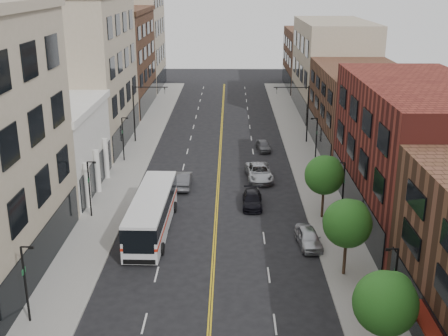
{
  "coord_description": "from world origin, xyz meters",
  "views": [
    {
      "loc": [
        1.22,
        -21.38,
        20.01
      ],
      "look_at": [
        0.71,
        22.95,
        5.0
      ],
      "focal_mm": 45.0,
      "sensor_mm": 36.0,
      "label": 1
    }
  ],
  "objects_px": {
    "city_bus": "(152,211)",
    "car_lane_a": "(252,200)",
    "car_parked_far": "(308,237)",
    "car_lane_b": "(259,172)",
    "car_lane_c": "(263,146)",
    "car_lane_behind": "(183,180)"
  },
  "relations": [
    {
      "from": "city_bus",
      "to": "car_lane_a",
      "type": "distance_m",
      "value": 10.22
    },
    {
      "from": "city_bus",
      "to": "car_parked_far",
      "type": "distance_m",
      "value": 12.92
    },
    {
      "from": "car_lane_b",
      "to": "car_lane_c",
      "type": "height_order",
      "value": "car_lane_b"
    },
    {
      "from": "city_bus",
      "to": "car_parked_far",
      "type": "relative_size",
      "value": 3.0
    },
    {
      "from": "city_bus",
      "to": "car_lane_a",
      "type": "relative_size",
      "value": 2.81
    },
    {
      "from": "city_bus",
      "to": "car_parked_far",
      "type": "bearing_deg",
      "value": -9.93
    },
    {
      "from": "car_parked_far",
      "to": "car_lane_b",
      "type": "bearing_deg",
      "value": 95.62
    },
    {
      "from": "car_parked_far",
      "to": "car_lane_a",
      "type": "relative_size",
      "value": 0.94
    },
    {
      "from": "car_parked_far",
      "to": "city_bus",
      "type": "bearing_deg",
      "value": 162.95
    },
    {
      "from": "car_lane_a",
      "to": "car_lane_c",
      "type": "bearing_deg",
      "value": 84.7
    },
    {
      "from": "car_parked_far",
      "to": "car_lane_b",
      "type": "relative_size",
      "value": 0.74
    },
    {
      "from": "car_lane_c",
      "to": "city_bus",
      "type": "bearing_deg",
      "value": -121.89
    },
    {
      "from": "car_lane_c",
      "to": "car_parked_far",
      "type": "bearing_deg",
      "value": -92.86
    },
    {
      "from": "car_parked_far",
      "to": "car_lane_a",
      "type": "xyz_separation_m",
      "value": [
        -4.13,
        8.04,
        -0.07
      ]
    },
    {
      "from": "car_lane_behind",
      "to": "car_lane_b",
      "type": "height_order",
      "value": "car_lane_behind"
    },
    {
      "from": "car_lane_behind",
      "to": "car_lane_a",
      "type": "height_order",
      "value": "car_lane_behind"
    },
    {
      "from": "car_parked_far",
      "to": "car_lane_c",
      "type": "relative_size",
      "value": 1.12
    },
    {
      "from": "city_bus",
      "to": "car_lane_b",
      "type": "relative_size",
      "value": 2.23
    },
    {
      "from": "car_lane_behind",
      "to": "car_parked_far",
      "type": "bearing_deg",
      "value": 130.4
    },
    {
      "from": "car_lane_a",
      "to": "car_lane_b",
      "type": "relative_size",
      "value": 0.79
    },
    {
      "from": "city_bus",
      "to": "car_lane_c",
      "type": "xyz_separation_m",
      "value": [
        10.49,
        23.25,
        -1.22
      ]
    },
    {
      "from": "car_lane_a",
      "to": "car_lane_behind",
      "type": "bearing_deg",
      "value": 145.29
    }
  ]
}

